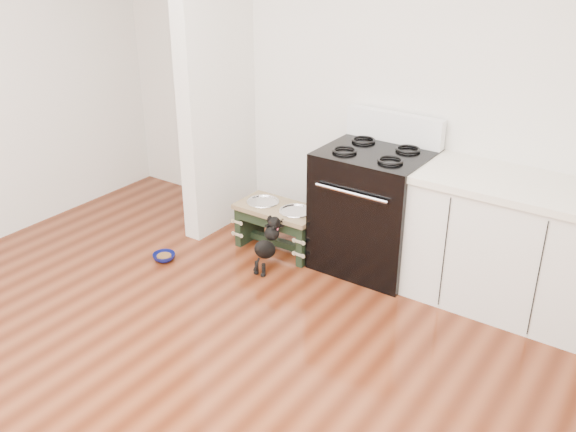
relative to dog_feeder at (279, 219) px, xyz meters
The scene contains 8 objects.
ground 2.03m from the dog_feeder, 76.51° to the right, with size 5.00×5.00×0.00m, color #441A0C.
room_shell 2.43m from the dog_feeder, 76.51° to the right, with size 5.00×5.00×5.00m.
partition_wall 1.30m from the dog_feeder, 168.58° to the left, with size 0.15×0.80×2.70m, color silver.
oven_range 0.78m from the dog_feeder, 15.63° to the left, with size 0.76×0.69×1.14m.
cabinet_run 1.72m from the dog_feeder, ahead, with size 1.24×0.64×0.91m.
dog_feeder is the anchor object (origin of this frame).
puppy 0.34m from the dog_feeder, 68.85° to the right, with size 0.12×0.35×0.41m.
floor_bowl 0.94m from the dog_feeder, 133.70° to the right, with size 0.19×0.19×0.05m.
Camera 1 is at (2.20, -1.77, 2.45)m, focal length 40.00 mm.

